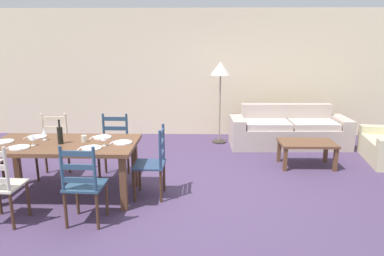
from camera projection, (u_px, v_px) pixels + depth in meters
ground_plane at (178, 195)px, 4.89m from camera, size 9.60×9.60×0.02m
wall_far at (187, 73)px, 7.77m from camera, size 9.60×0.16×2.70m
dining_table at (64, 149)px, 4.67m from camera, size 1.90×0.96×0.75m
dining_chair_near_left at (0, 185)px, 3.99m from camera, size 0.44×0.42×0.96m
dining_chair_near_right at (84, 185)px, 3.99m from camera, size 0.44×0.42×0.96m
dining_chair_far_left at (53, 146)px, 5.45m from camera, size 0.43×0.42×0.96m
dining_chair_far_right at (114, 146)px, 5.44m from camera, size 0.43×0.41×0.96m
dining_chair_head_east at (153, 163)px, 4.72m from camera, size 0.40×0.42×0.96m
dinner_plate_near_left at (19, 148)px, 4.41m from camera, size 0.24×0.24×0.02m
fork_near_left at (8, 148)px, 4.42m from camera, size 0.03×0.17×0.01m
dinner_plate_near_right at (92, 148)px, 4.39m from camera, size 0.24×0.24×0.02m
fork_near_right at (80, 148)px, 4.40m from camera, size 0.02×0.17×0.01m
dinner_plate_far_left at (37, 137)px, 4.90m from camera, size 0.24×0.24×0.02m
fork_far_left at (27, 137)px, 4.90m from camera, size 0.03×0.17×0.01m
dinner_plate_far_right at (103, 137)px, 4.88m from camera, size 0.24×0.24×0.02m
fork_far_right at (92, 138)px, 4.88m from camera, size 0.03×0.17×0.01m
dinner_plate_head_west at (4, 142)px, 4.66m from camera, size 0.24×0.24×0.02m
dinner_plate_head_east at (123, 143)px, 4.63m from camera, size 0.24×0.24×0.02m
fork_head_east at (111, 143)px, 4.63m from camera, size 0.03×0.17×0.01m
wine_bottle at (60, 135)px, 4.58m from camera, size 0.07×0.07×0.32m
wine_glass_near_left at (33, 137)px, 4.50m from camera, size 0.06×0.06×0.16m
wine_glass_near_right at (104, 137)px, 4.49m from camera, size 0.06×0.06×0.16m
wine_glass_far_left at (44, 132)px, 4.75m from camera, size 0.06×0.06×0.16m
coffee_cup_primary at (84, 139)px, 4.67m from camera, size 0.07×0.07×0.09m
couch at (288, 131)px, 7.09m from camera, size 2.30×0.85×0.80m
coffee_table at (307, 146)px, 5.89m from camera, size 0.90×0.56×0.42m
standing_lamp at (220, 73)px, 7.03m from camera, size 0.40×0.40×1.64m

